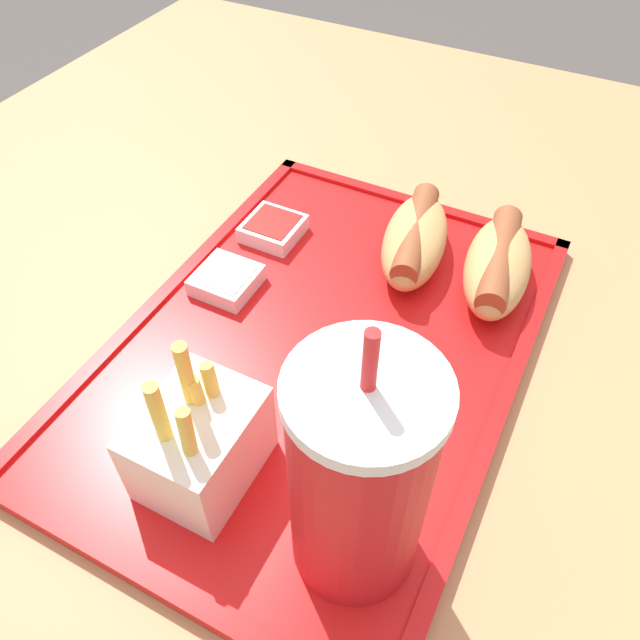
% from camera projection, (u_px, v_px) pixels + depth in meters
% --- Properties ---
extents(ground_plane, '(8.00, 8.00, 0.00)m').
position_uv_depth(ground_plane, '(319.00, 633.00, 1.07)').
color(ground_plane, '#4C4742').
extents(dining_table, '(1.19, 1.09, 0.76)m').
position_uv_depth(dining_table, '(319.00, 539.00, 0.80)').
color(dining_table, '#B27F51').
rests_on(dining_table, ground_plane).
extents(food_tray, '(0.44, 0.31, 0.01)m').
position_uv_depth(food_tray, '(320.00, 349.00, 0.51)').
color(food_tray, red).
rests_on(food_tray, dining_table).
extents(soda_cup, '(0.08, 0.08, 0.20)m').
position_uv_depth(soda_cup, '(359.00, 479.00, 0.33)').
color(soda_cup, red).
rests_on(soda_cup, food_tray).
extents(hot_dog_far, '(0.14, 0.07, 0.04)m').
position_uv_depth(hot_dog_far, '(498.00, 264.00, 0.53)').
color(hot_dog_far, tan).
rests_on(hot_dog_far, food_tray).
extents(hot_dog_near, '(0.14, 0.08, 0.04)m').
position_uv_depth(hot_dog_near, '(415.00, 239.00, 0.56)').
color(hot_dog_near, tan).
rests_on(hot_dog_near, food_tray).
extents(fries_carton, '(0.08, 0.07, 0.12)m').
position_uv_depth(fries_carton, '(199.00, 442.00, 0.40)').
color(fries_carton, silver).
rests_on(fries_carton, food_tray).
extents(sauce_cup_mayo, '(0.05, 0.05, 0.02)m').
position_uv_depth(sauce_cup_mayo, '(226.00, 279.00, 0.54)').
color(sauce_cup_mayo, silver).
rests_on(sauce_cup_mayo, food_tray).
extents(sauce_cup_ketchup, '(0.05, 0.05, 0.02)m').
position_uv_depth(sauce_cup_ketchup, '(273.00, 228.00, 0.59)').
color(sauce_cup_ketchup, silver).
rests_on(sauce_cup_ketchup, food_tray).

